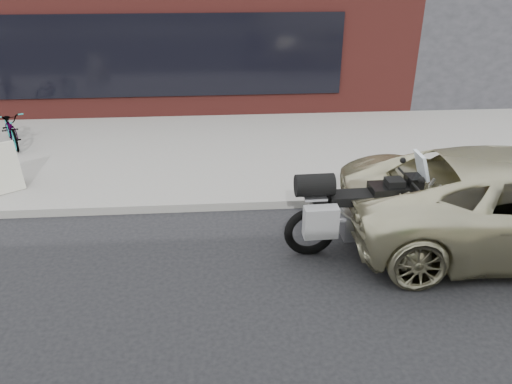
{
  "coord_description": "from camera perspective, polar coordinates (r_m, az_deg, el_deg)",
  "views": [
    {
      "loc": [
        -0.1,
        -3.63,
        4.14
      ],
      "look_at": [
        0.39,
        2.99,
        0.85
      ],
      "focal_mm": 35.0,
      "sensor_mm": 36.0,
      "label": 1
    }
  ],
  "objects": [
    {
      "name": "sandwich_sign",
      "position": [
        10.04,
        -27.03,
        2.62
      ],
      "size": [
        0.73,
        0.72,
        0.87
      ],
      "rotation": [
        0.0,
        0.0,
        0.58
      ],
      "color": "beige",
      "rests_on": "near_sidewalk"
    },
    {
      "name": "bicycle_front",
      "position": [
        12.29,
        -26.23,
        6.62
      ],
      "size": [
        1.17,
        1.58,
        0.79
      ],
      "primitive_type": "imported",
      "rotation": [
        0.0,
        0.0,
        0.49
      ],
      "color": "gray",
      "rests_on": "near_sidewalk"
    },
    {
      "name": "storefront",
      "position": [
        17.82,
        -11.0,
        19.82
      ],
      "size": [
        14.0,
        10.07,
        4.5
      ],
      "color": "maroon",
      "rests_on": "ground"
    },
    {
      "name": "motorcycle",
      "position": [
        7.36,
        11.55,
        -2.32
      ],
      "size": [
        2.46,
        0.84,
        1.56
      ],
      "rotation": [
        0.0,
        0.0,
        0.03
      ],
      "color": "black",
      "rests_on": "ground"
    },
    {
      "name": "near_sidewalk",
      "position": [
        11.38,
        -3.48,
        5.38
      ],
      "size": [
        44.0,
        6.0,
        0.15
      ],
      "primitive_type": "cube",
      "color": "gray",
      "rests_on": "ground"
    }
  ]
}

